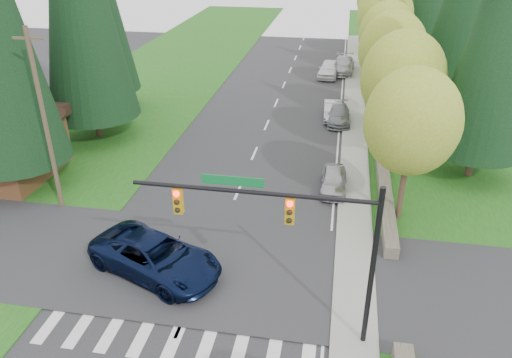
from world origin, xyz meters
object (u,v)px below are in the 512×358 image
(suv_navy, at_px, (156,256))
(parked_car_d, at_px, (329,69))
(parked_car_c, at_px, (333,110))
(parked_car_e, at_px, (343,65))
(parked_car_b, at_px, (339,115))
(parked_car_a, at_px, (334,181))

(suv_navy, xyz_separation_m, parked_car_d, (6.31, 33.97, -0.08))
(parked_car_c, height_order, parked_car_d, parked_car_d)
(suv_navy, xyz_separation_m, parked_car_e, (7.71, 35.76, -0.10))
(suv_navy, distance_m, parked_car_e, 36.58)
(parked_car_b, relative_size, parked_car_c, 1.10)
(parked_car_a, bearing_deg, parked_car_d, 93.09)
(parked_car_d, bearing_deg, parked_car_c, -80.50)
(suv_navy, relative_size, parked_car_d, 1.34)
(parked_car_a, xyz_separation_m, parked_car_e, (0.00, 26.40, 0.14))
(parked_car_a, xyz_separation_m, parked_car_b, (-0.03, 11.46, -0.01))
(suv_navy, bearing_deg, parked_car_e, 10.55)
(parked_car_a, relative_size, parked_car_d, 0.79)
(parked_car_b, height_order, parked_car_c, parked_car_c)
(suv_navy, distance_m, parked_car_a, 12.13)
(parked_car_e, bearing_deg, suv_navy, -99.16)
(parked_car_a, height_order, parked_car_e, parked_car_e)
(parked_car_b, xyz_separation_m, parked_car_e, (0.03, 14.94, 0.15))
(parked_car_c, bearing_deg, parked_car_e, 85.09)
(parked_car_d, xyz_separation_m, parked_car_e, (1.40, 1.79, -0.03))
(parked_car_a, xyz_separation_m, parked_car_d, (-1.40, 24.61, 0.17))
(suv_navy, distance_m, parked_car_d, 34.55)
(suv_navy, relative_size, parked_car_b, 1.45)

